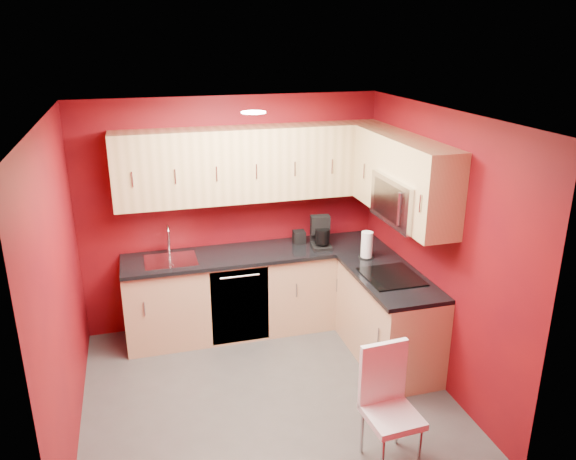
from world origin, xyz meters
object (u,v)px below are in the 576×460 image
paper_towel (367,245)px  coffee_maker (321,233)px  sink (170,256)px  microwave (408,200)px  dining_chair (392,410)px  napkin_holder (299,237)px

paper_towel → coffee_maker: bearing=131.6°
sink → paper_towel: size_ratio=1.88×
paper_towel → microwave: bearing=-74.0°
microwave → coffee_maker: microwave is taller
sink → dining_chair: bearing=-58.7°
napkin_holder → dining_chair: (0.00, -2.40, -0.51)m
dining_chair → microwave: bearing=58.2°
sink → paper_towel: sink is taller
sink → coffee_maker: sink is taller
microwave → dining_chair: size_ratio=0.81×
coffee_maker → dining_chair: coffee_maker is taller
microwave → dining_chair: bearing=-118.2°
napkin_holder → coffee_maker: bearing=-45.0°
coffee_maker → paper_towel: 0.54m
dining_chair → paper_towel: bearing=69.7°
microwave → coffee_maker: bearing=118.7°
napkin_holder → paper_towel: paper_towel is taller
coffee_maker → napkin_holder: (-0.19, 0.19, -0.10)m
microwave → napkin_holder: bearing=122.1°
paper_towel → dining_chair: bearing=-106.7°
sink → paper_towel: bearing=-14.0°
coffee_maker → paper_towel: bearing=-41.4°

